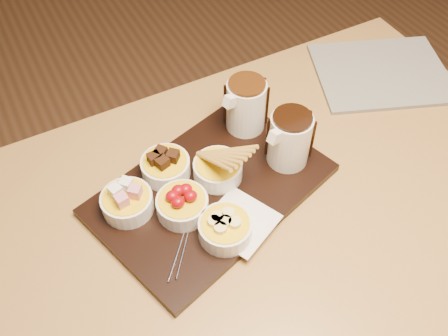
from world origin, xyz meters
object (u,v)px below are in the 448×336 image
pitcher_dark_chocolate (289,140)px  pitcher_milk_chocolate (246,106)px  serving_board (211,189)px  newspaper (382,73)px  dining_table (270,225)px  bowl_strawberries (182,206)px

pitcher_dark_chocolate → pitcher_milk_chocolate: bearing=85.6°
serving_board → newspaper: bearing=-4.0°
dining_table → pitcher_milk_chocolate: 0.26m
pitcher_milk_chocolate → newspaper: (0.40, 0.01, -0.07)m
newspaper → serving_board: bearing=-145.4°
bowl_strawberries → pitcher_dark_chocolate: (0.25, 0.02, 0.04)m
serving_board → bowl_strawberries: 0.08m
serving_board → bowl_strawberries: size_ratio=4.60×
serving_board → pitcher_milk_chocolate: size_ratio=3.92×
dining_table → pitcher_milk_chocolate: bearing=77.9°
bowl_strawberries → pitcher_dark_chocolate: size_ratio=0.85×
bowl_strawberries → newspaper: 0.64m
pitcher_milk_chocolate → newspaper: bearing=-15.8°
serving_board → pitcher_dark_chocolate: bearing=-20.0°
serving_board → pitcher_milk_chocolate: pitcher_milk_chocolate is taller
pitcher_dark_chocolate → newspaper: (0.37, 0.14, -0.07)m
dining_table → newspaper: (0.44, 0.20, 0.10)m
pitcher_dark_chocolate → bowl_strawberries: bearing=167.3°
serving_board → pitcher_milk_chocolate: 0.20m
dining_table → bowl_strawberries: 0.23m
dining_table → serving_board: 0.17m
serving_board → pitcher_dark_chocolate: 0.19m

